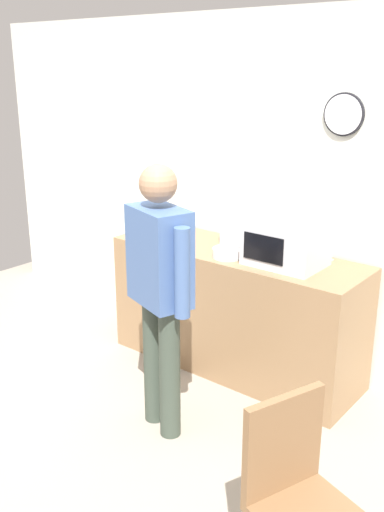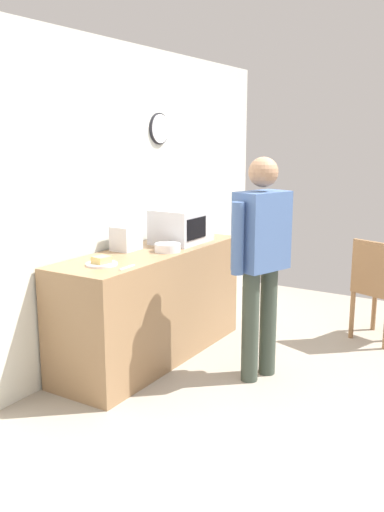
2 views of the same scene
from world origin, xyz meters
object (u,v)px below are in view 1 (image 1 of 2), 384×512
toaster (239,231)px  spoon_utensil (154,243)px  salad_bowl (227,253)px  person_standing (160,282)px  sandwich_plate (169,234)px  microwave (286,243)px  wooden_chair (297,495)px  fork_utensil (322,258)px

toaster → spoon_utensil: 0.65m
salad_bowl → toaster: toaster is taller
salad_bowl → person_standing: bearing=-84.7°
spoon_utensil → sandwich_plate: bearing=97.1°
toaster → spoon_utensil: (-0.50, -0.40, -0.10)m
microwave → person_standing: size_ratio=0.29×
salad_bowl → microwave: bearing=16.8°
spoon_utensil → person_standing: 1.01m
microwave → wooden_chair: microwave is taller
salad_bowl → spoon_utensil: salad_bowl is taller
microwave → wooden_chair: (0.95, -1.50, -0.55)m
wooden_chair → microwave: bearing=122.4°
sandwich_plate → person_standing: size_ratio=0.14×
sandwich_plate → toaster: toaster is taller
toaster → wooden_chair: 2.30m
spoon_utensil → fork_utensil: bearing=21.9°
toaster → fork_utensil: size_ratio=1.29×
toaster → spoon_utensil: size_ratio=1.29×
spoon_utensil → person_standing: bearing=-45.5°
fork_utensil → spoon_utensil: bearing=-158.1°
microwave → spoon_utensil: 1.06m
toaster → fork_utensil: toaster is taller
sandwich_plate → microwave: bearing=-0.7°
spoon_utensil → wooden_chair: bearing=-33.3°
toaster → person_standing: 1.14m
microwave → toaster: size_ratio=2.27×
person_standing → fork_utensil: bearing=68.8°
spoon_utensil → person_standing: person_standing is taller
spoon_utensil → wooden_chair: (1.98, -1.30, -0.41)m
microwave → fork_utensil: microwave is taller
microwave → spoon_utensil: bearing=-169.1°
wooden_chair → sandwich_plate: bearing=143.0°
microwave → fork_utensil: size_ratio=2.94×
person_standing → wooden_chair: (1.27, -0.58, -0.47)m
fork_utensil → person_standing: (-0.46, -1.19, 0.06)m
spoon_utensil → person_standing: size_ratio=0.10×
fork_utensil → spoon_utensil: (-1.16, -0.47, 0.00)m
salad_bowl → toaster: 0.35m
fork_utensil → person_standing: person_standing is taller
fork_utensil → wooden_chair: size_ratio=0.18×
salad_bowl → wooden_chair: bearing=-45.6°
fork_utensil → microwave: bearing=-116.9°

